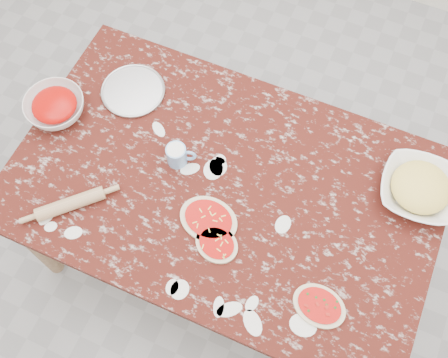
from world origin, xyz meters
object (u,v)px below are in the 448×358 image
Objects in this scene: flour_mug at (178,155)px; rolling_pin at (70,204)px; pizza_tray at (133,91)px; cheese_bowl at (419,190)px; worktable at (224,194)px; sauce_bowl at (55,107)px.

rolling_pin is at bearing -130.01° from flour_mug.
pizza_tray is 0.89× the size of cheese_bowl.
flour_mug is 0.44× the size of rolling_pin.
pizza_tray is (-0.51, 0.24, 0.09)m from worktable.
worktable is at bearing -6.68° from flour_mug.
pizza_tray is 2.30× the size of flour_mug.
sauce_bowl is at bearing 128.46° from rolling_pin.
worktable is at bearing -2.14° from sauce_bowl.
pizza_tray is 0.54m from rolling_pin.
worktable is at bearing -159.23° from cheese_bowl.
cheese_bowl reaches higher than rolling_pin.
sauce_bowl is 2.14× the size of flour_mug.
pizza_tray is 1.18m from cheese_bowl.
rolling_pin reaches higher than pizza_tray.
rolling_pin is at bearing -51.54° from sauce_bowl.
flour_mug reaches higher than sauce_bowl.
sauce_bowl is at bearing 179.57° from flour_mug.
rolling_pin is (-0.48, -0.30, 0.11)m from worktable.
sauce_bowl is 1.43m from cheese_bowl.
worktable is 5.56× the size of cheese_bowl.
cheese_bowl is at bearing 14.81° from flour_mug.
cheese_bowl reaches higher than pizza_tray.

